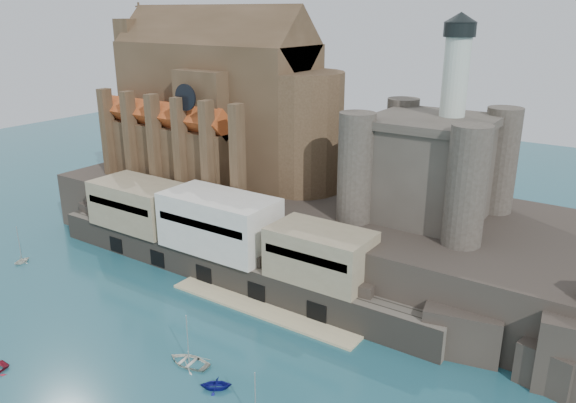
% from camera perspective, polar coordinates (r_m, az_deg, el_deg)
% --- Properties ---
extents(ground, '(300.00, 300.00, 0.00)m').
position_cam_1_polar(ground, '(69.45, -13.39, -16.35)').
color(ground, '#1B4F5C').
rests_on(ground, ground).
extents(promontory, '(100.00, 36.00, 10.00)m').
position_cam_1_polar(promontory, '(94.49, 3.98, -2.65)').
color(promontory, black).
rests_on(promontory, ground).
extents(quay, '(70.00, 12.00, 13.05)m').
position_cam_1_polar(quay, '(87.23, -7.18, -3.82)').
color(quay, '#5D554A').
rests_on(quay, ground).
extents(church, '(47.00, 25.93, 30.51)m').
position_cam_1_polar(church, '(105.35, -6.55, 9.25)').
color(church, '#473421').
rests_on(church, promontory).
extents(castle_keep, '(21.20, 21.20, 29.30)m').
position_cam_1_polar(castle_keep, '(85.34, 14.25, 3.91)').
color(castle_keep, '#423C34').
rests_on(castle_keep, promontory).
extents(boat_4, '(2.69, 1.86, 2.90)m').
position_cam_1_polar(boat_4, '(102.92, -25.38, -5.64)').
color(boat_4, white).
rests_on(boat_4, ground).
extents(boat_6, '(1.45, 3.89, 5.32)m').
position_cam_1_polar(boat_6, '(69.87, -10.01, -15.86)').
color(boat_6, silver).
rests_on(boat_6, ground).
extents(boat_7, '(3.19, 3.46, 3.43)m').
position_cam_1_polar(boat_7, '(65.55, -7.31, -18.33)').
color(boat_7, navy).
rests_on(boat_7, ground).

